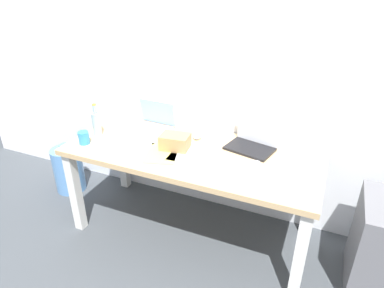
{
  "coord_description": "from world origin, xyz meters",
  "views": [
    {
      "loc": [
        0.84,
        -1.95,
        1.87
      ],
      "look_at": [
        0.0,
        0.0,
        0.78
      ],
      "focal_mm": 31.64,
      "sensor_mm": 36.0,
      "label": 1
    }
  ],
  "objects_px": {
    "computer_mouse": "(197,136)",
    "desk": "(192,161)",
    "cardboard_box": "(175,142)",
    "laptop_right": "(253,141)",
    "beer_bottle": "(97,123)",
    "coffee_mug": "(84,138)",
    "water_cooler_jug": "(69,169)",
    "laptop_left": "(153,123)"
  },
  "relations": [
    {
      "from": "laptop_left",
      "to": "beer_bottle",
      "type": "relative_size",
      "value": 1.24
    },
    {
      "from": "laptop_left",
      "to": "coffee_mug",
      "type": "bearing_deg",
      "value": -128.03
    },
    {
      "from": "water_cooler_jug",
      "to": "cardboard_box",
      "type": "bearing_deg",
      "value": -4.77
    },
    {
      "from": "coffee_mug",
      "to": "laptop_left",
      "type": "bearing_deg",
      "value": 51.97
    },
    {
      "from": "computer_mouse",
      "to": "coffee_mug",
      "type": "xyz_separation_m",
      "value": [
        -0.73,
        -0.41,
        0.03
      ]
    },
    {
      "from": "desk",
      "to": "water_cooler_jug",
      "type": "distance_m",
      "value": 1.36
    },
    {
      "from": "laptop_left",
      "to": "computer_mouse",
      "type": "xyz_separation_m",
      "value": [
        0.39,
        -0.02,
        -0.03
      ]
    },
    {
      "from": "coffee_mug",
      "to": "water_cooler_jug",
      "type": "bearing_deg",
      "value": 150.64
    },
    {
      "from": "coffee_mug",
      "to": "water_cooler_jug",
      "type": "height_order",
      "value": "coffee_mug"
    },
    {
      "from": "computer_mouse",
      "to": "beer_bottle",
      "type": "bearing_deg",
      "value": -169.98
    },
    {
      "from": "desk",
      "to": "beer_bottle",
      "type": "bearing_deg",
      "value": -175.6
    },
    {
      "from": "cardboard_box",
      "to": "laptop_right",
      "type": "bearing_deg",
      "value": 24.58
    },
    {
      "from": "laptop_left",
      "to": "laptop_right",
      "type": "distance_m",
      "value": 0.82
    },
    {
      "from": "coffee_mug",
      "to": "desk",
      "type": "bearing_deg",
      "value": 15.73
    },
    {
      "from": "cardboard_box",
      "to": "desk",
      "type": "bearing_deg",
      "value": 11.01
    },
    {
      "from": "laptop_left",
      "to": "water_cooler_jug",
      "type": "bearing_deg",
      "value": -170.47
    },
    {
      "from": "laptop_left",
      "to": "cardboard_box",
      "type": "bearing_deg",
      "value": -37.97
    },
    {
      "from": "desk",
      "to": "cardboard_box",
      "type": "relative_size",
      "value": 8.94
    },
    {
      "from": "laptop_right",
      "to": "laptop_left",
      "type": "bearing_deg",
      "value": 179.29
    },
    {
      "from": "laptop_right",
      "to": "coffee_mug",
      "type": "relative_size",
      "value": 3.85
    },
    {
      "from": "computer_mouse",
      "to": "desk",
      "type": "bearing_deg",
      "value": -87.9
    },
    {
      "from": "coffee_mug",
      "to": "water_cooler_jug",
      "type": "relative_size",
      "value": 0.2
    },
    {
      "from": "laptop_right",
      "to": "cardboard_box",
      "type": "height_order",
      "value": "laptop_right"
    },
    {
      "from": "cardboard_box",
      "to": "water_cooler_jug",
      "type": "height_order",
      "value": "cardboard_box"
    },
    {
      "from": "desk",
      "to": "beer_bottle",
      "type": "distance_m",
      "value": 0.8
    },
    {
      "from": "beer_bottle",
      "to": "water_cooler_jug",
      "type": "relative_size",
      "value": 0.54
    },
    {
      "from": "water_cooler_jug",
      "to": "laptop_right",
      "type": "bearing_deg",
      "value": 4.58
    },
    {
      "from": "cardboard_box",
      "to": "water_cooler_jug",
      "type": "relative_size",
      "value": 0.43
    },
    {
      "from": "laptop_right",
      "to": "computer_mouse",
      "type": "distance_m",
      "value": 0.43
    },
    {
      "from": "laptop_left",
      "to": "water_cooler_jug",
      "type": "height_order",
      "value": "laptop_left"
    },
    {
      "from": "beer_bottle",
      "to": "coffee_mug",
      "type": "xyz_separation_m",
      "value": [
        -0.0,
        -0.16,
        -0.05
      ]
    },
    {
      "from": "laptop_right",
      "to": "water_cooler_jug",
      "type": "xyz_separation_m",
      "value": [
        -1.67,
        -0.13,
        -0.57
      ]
    },
    {
      "from": "cardboard_box",
      "to": "water_cooler_jug",
      "type": "distance_m",
      "value": 1.3
    },
    {
      "from": "desk",
      "to": "laptop_left",
      "type": "distance_m",
      "value": 0.5
    },
    {
      "from": "beer_bottle",
      "to": "computer_mouse",
      "type": "bearing_deg",
      "value": 19.24
    },
    {
      "from": "laptop_right",
      "to": "beer_bottle",
      "type": "height_order",
      "value": "beer_bottle"
    },
    {
      "from": "desk",
      "to": "water_cooler_jug",
      "type": "relative_size",
      "value": 3.8
    },
    {
      "from": "water_cooler_jug",
      "to": "laptop_left",
      "type": "bearing_deg",
      "value": 9.53
    },
    {
      "from": "beer_bottle",
      "to": "laptop_left",
      "type": "bearing_deg",
      "value": 39.26
    },
    {
      "from": "beer_bottle",
      "to": "cardboard_box",
      "type": "bearing_deg",
      "value": 3.14
    },
    {
      "from": "beer_bottle",
      "to": "coffee_mug",
      "type": "bearing_deg",
      "value": -90.5
    },
    {
      "from": "laptop_right",
      "to": "coffee_mug",
      "type": "xyz_separation_m",
      "value": [
        -1.16,
        -0.43,
        -0.01
      ]
    }
  ]
}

